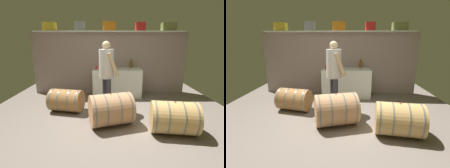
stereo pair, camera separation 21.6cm
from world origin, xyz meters
TOP-DOWN VIEW (x-y plane):
  - ground_plane at (0.00, 0.63)m, footprint 6.13×8.27m
  - back_wall_panel at (0.00, 2.54)m, footprint 4.93×0.10m
  - high_shelf_board at (0.00, 2.39)m, footprint 4.54×0.40m
  - toolcase_yellow at (-1.80, 2.39)m, footprint 0.36×0.26m
  - toolcase_grey at (-0.89, 2.39)m, footprint 0.30×0.30m
  - toolcase_orange at (-0.02, 2.39)m, footprint 0.39×0.24m
  - toolcase_red at (0.93, 2.39)m, footprint 0.29×0.23m
  - toolcase_olive at (1.79, 2.39)m, footprint 0.42×0.26m
  - work_cabinet at (0.23, 2.17)m, footprint 1.48×0.61m
  - wine_bottle_amber at (0.68, 2.36)m, footprint 0.08×0.08m
  - wine_glass at (0.08, 2.25)m, footprint 0.07×0.07m
  - red_funnel at (-0.41, 2.18)m, footprint 0.11×0.11m
  - wine_barrel_near at (0.02, 0.31)m, footprint 1.00×0.86m
  - wine_barrel_far at (1.20, -0.03)m, footprint 0.91×0.72m
  - wine_barrel_flank at (-1.08, 1.01)m, footprint 0.88×0.70m
  - winemaker_pouring at (-0.07, 1.10)m, footprint 0.49×0.56m

SIDE VIEW (x-z plane):
  - ground_plane at x=0.00m, z-range -0.02..0.00m
  - wine_barrel_flank at x=-1.08m, z-range 0.00..0.56m
  - wine_barrel_far at x=1.20m, z-range 0.00..0.63m
  - wine_barrel_near at x=0.02m, z-range 0.00..0.67m
  - work_cabinet at x=0.23m, z-range 0.00..0.88m
  - red_funnel at x=-0.41m, z-range 0.88..0.99m
  - wine_glass at x=0.08m, z-range 0.90..1.03m
  - back_wall_panel at x=0.00m, z-range 0.00..1.97m
  - wine_bottle_amber at x=0.68m, z-range 0.86..1.16m
  - winemaker_pouring at x=-0.07m, z-range 0.19..1.90m
  - high_shelf_board at x=0.00m, z-range 1.97..2.00m
  - toolcase_olive at x=1.79m, z-range 2.00..2.24m
  - toolcase_yellow at x=-1.80m, z-range 2.00..2.25m
  - toolcase_red at x=0.93m, z-range 2.00..2.25m
  - toolcase_orange at x=-0.02m, z-range 2.00..2.27m
  - toolcase_grey at x=-0.89m, z-range 2.00..2.28m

